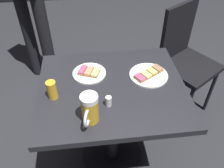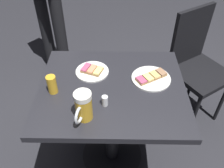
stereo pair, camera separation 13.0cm
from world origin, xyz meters
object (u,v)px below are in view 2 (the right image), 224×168
Objects in this scene: plate_near at (92,71)px; beer_mug at (83,107)px; cafe_chair at (196,62)px; salt_shaker at (105,101)px; plate_far at (151,78)px; beer_glass_small at (52,84)px.

plate_near is 1.25× the size of beer_mug.
cafe_chair is (0.69, -0.75, -0.25)m from beer_mug.
plate_near is 3.45× the size of salt_shaker.
cafe_chair is (0.61, -0.65, -0.20)m from salt_shaker.
plate_far is at bearing -50.44° from beer_mug.
salt_shaker is at bearing 9.74° from cafe_chair.
salt_shaker is at bearing -161.89° from plate_near.
plate_far is at bearing -51.43° from salt_shaker.
cafe_chair is (0.34, -0.74, -0.18)m from plate_near.
salt_shaker is (-0.21, 0.26, 0.02)m from plate_far.
plate_far is 3.94× the size of salt_shaker.
beer_mug is 0.17× the size of cafe_chair.
beer_glass_small reaches higher than salt_shaker.
plate_far is 0.24× the size of cafe_chair.
beer_glass_small is (-0.17, 0.20, 0.04)m from plate_near.
beer_mug is 0.26m from beer_glass_small.
plate_near is 1.87× the size of beer_glass_small.
beer_mug is at bearing 178.33° from plate_near.
beer_mug reaches higher than plate_near.
beer_glass_small is at bearing 130.97° from plate_near.
beer_mug is 0.14m from salt_shaker.
plate_near is at bearing 18.11° from salt_shaker.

